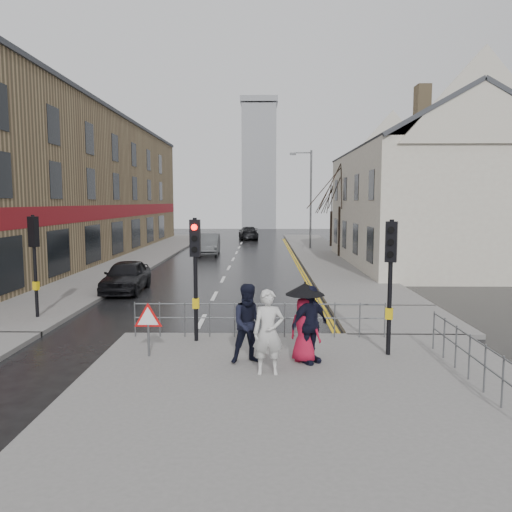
{
  "coord_description": "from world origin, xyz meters",
  "views": [
    {
      "loc": [
        2.03,
        -13.26,
        3.97
      ],
      "look_at": [
        1.79,
        4.9,
        1.99
      ],
      "focal_mm": 35.0,
      "sensor_mm": 36.0,
      "label": 1
    }
  ],
  "objects_px": {
    "car_mid": "(208,244)",
    "pedestrian_d": "(310,324)",
    "car_parked": "(126,276)",
    "pedestrian_b": "(250,324)",
    "pedestrian_with_umbrella": "(305,318)",
    "pedestrian_a": "(268,332)"
  },
  "relations": [
    {
      "from": "pedestrian_b",
      "to": "pedestrian_d",
      "type": "height_order",
      "value": "pedestrian_b"
    },
    {
      "from": "car_parked",
      "to": "pedestrian_d",
      "type": "bearing_deg",
      "value": -56.17
    },
    {
      "from": "pedestrian_a",
      "to": "car_parked",
      "type": "xyz_separation_m",
      "value": [
        -6.16,
        10.9,
        -0.39
      ]
    },
    {
      "from": "pedestrian_d",
      "to": "car_parked",
      "type": "bearing_deg",
      "value": 85.69
    },
    {
      "from": "car_parked",
      "to": "pedestrian_b",
      "type": "bearing_deg",
      "value": -61.92
    },
    {
      "from": "pedestrian_b",
      "to": "pedestrian_with_umbrella",
      "type": "relative_size",
      "value": 0.99
    },
    {
      "from": "pedestrian_a",
      "to": "pedestrian_b",
      "type": "height_order",
      "value": "same"
    },
    {
      "from": "car_parked",
      "to": "car_mid",
      "type": "xyz_separation_m",
      "value": [
        1.9,
        15.52,
        0.1
      ]
    },
    {
      "from": "pedestrian_a",
      "to": "car_parked",
      "type": "height_order",
      "value": "pedestrian_a"
    },
    {
      "from": "pedestrian_d",
      "to": "pedestrian_a",
      "type": "bearing_deg",
      "value": 178.46
    },
    {
      "from": "pedestrian_with_umbrella",
      "to": "car_mid",
      "type": "xyz_separation_m",
      "value": [
        -5.14,
        25.59,
        -0.43
      ]
    },
    {
      "from": "pedestrian_with_umbrella",
      "to": "pedestrian_d",
      "type": "height_order",
      "value": "pedestrian_with_umbrella"
    },
    {
      "from": "pedestrian_with_umbrella",
      "to": "car_parked",
      "type": "xyz_separation_m",
      "value": [
        -7.04,
        10.06,
        -0.52
      ]
    },
    {
      "from": "pedestrian_a",
      "to": "pedestrian_d",
      "type": "height_order",
      "value": "pedestrian_a"
    },
    {
      "from": "pedestrian_a",
      "to": "pedestrian_d",
      "type": "bearing_deg",
      "value": 36.82
    },
    {
      "from": "pedestrian_b",
      "to": "car_parked",
      "type": "relative_size",
      "value": 0.46
    },
    {
      "from": "car_mid",
      "to": "pedestrian_d",
      "type": "bearing_deg",
      "value": -80.5
    },
    {
      "from": "car_parked",
      "to": "pedestrian_with_umbrella",
      "type": "bearing_deg",
      "value": -56.46
    },
    {
      "from": "pedestrian_a",
      "to": "pedestrian_with_umbrella",
      "type": "xyz_separation_m",
      "value": [
        0.88,
        0.84,
        0.13
      ]
    },
    {
      "from": "pedestrian_a",
      "to": "pedestrian_with_umbrella",
      "type": "relative_size",
      "value": 0.99
    },
    {
      "from": "pedestrian_b",
      "to": "pedestrian_with_umbrella",
      "type": "bearing_deg",
      "value": -10.3
    },
    {
      "from": "car_mid",
      "to": "pedestrian_b",
      "type": "bearing_deg",
      "value": -83.59
    }
  ]
}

